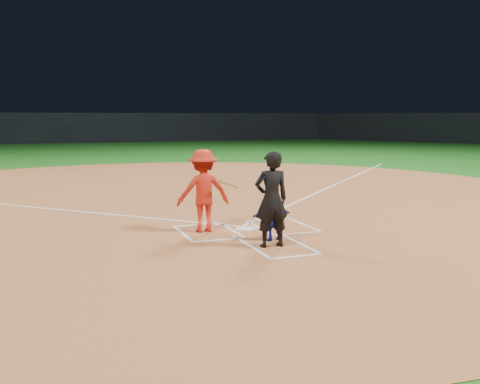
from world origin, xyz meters
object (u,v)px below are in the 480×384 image
object	(u,v)px
home_plate	(246,229)
catcher	(274,217)
batter_at_plate	(203,191)
umpire	(271,199)

from	to	relation	value
home_plate	catcher	distance (m)	1.44
home_plate	batter_at_plate	xyz separation A→B (m)	(-1.05, 0.11, 0.98)
batter_at_plate	umpire	bearing A→B (deg)	-65.53
home_plate	batter_at_plate	size ratio (longest dim) A/B	0.30
catcher	batter_at_plate	distance (m)	1.93
batter_at_plate	home_plate	bearing A→B (deg)	-5.72
home_plate	umpire	bearing A→B (deg)	85.57
catcher	umpire	distance (m)	0.79
catcher	batter_at_plate	xyz separation A→B (m)	(-1.20, 1.44, 0.46)
umpire	batter_at_plate	xyz separation A→B (m)	(-0.90, 1.99, -0.03)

